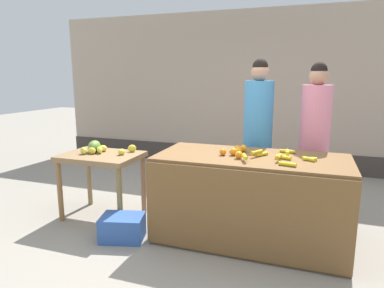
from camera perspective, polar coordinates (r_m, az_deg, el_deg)
name	(u,v)px	position (r m, az deg, el deg)	size (l,w,h in m)	color
ground_plane	(203,231)	(3.93, 1.92, -14.37)	(24.00, 24.00, 0.00)	gray
market_wall_back	(253,92)	(6.49, 10.11, 8.51)	(7.85, 0.23, 2.87)	tan
fruit_stall_counter	(250,199)	(3.63, 9.68, -8.99)	(1.92, 0.92, 0.90)	brown
side_table_wooden	(102,164)	(4.23, -14.86, -3.19)	(0.91, 0.66, 0.79)	olive
banana_bunch_pile	(278,156)	(3.45, 14.16, -1.93)	(0.69, 0.61, 0.07)	gold
orange_pile	(236,151)	(3.54, 7.43, -1.18)	(0.25, 0.39, 0.09)	orange
mango_papaya_pile	(99,148)	(4.31, -15.31, -0.59)	(0.70, 0.44, 0.14)	yellow
vendor_woman_blue_shirt	(258,139)	(4.18, 10.90, 0.89)	(0.34, 0.34, 1.90)	#33333D
vendor_woman_pink_shirt	(314,143)	(4.21, 19.70, 0.18)	(0.34, 0.34, 1.85)	#33333D
produce_crate	(122,228)	(3.77, -11.54, -13.53)	(0.44, 0.32, 0.26)	#3359A5
produce_sack	(183,182)	(4.79, -1.54, -6.35)	(0.36, 0.30, 0.50)	maroon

